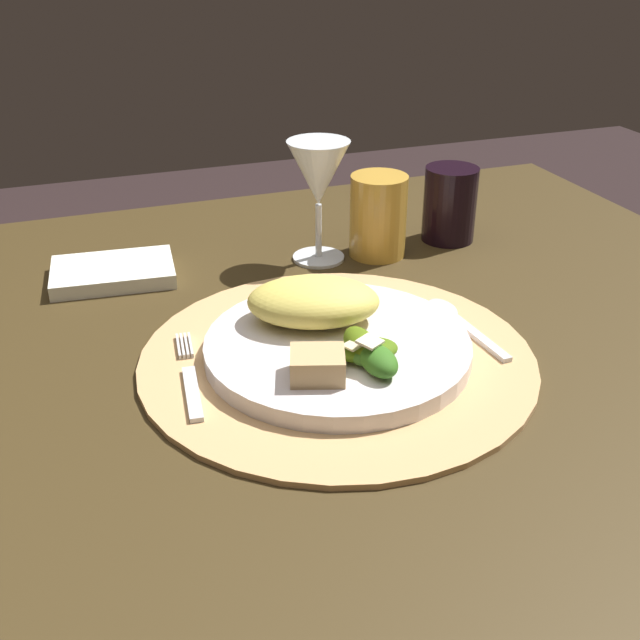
% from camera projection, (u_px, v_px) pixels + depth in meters
% --- Properties ---
extents(dining_table, '(1.20, 0.90, 0.73)m').
position_uv_depth(dining_table, '(283.00, 469.00, 0.87)').
color(dining_table, '#392C15').
rests_on(dining_table, ground).
extents(placemat, '(0.39, 0.39, 0.01)m').
position_uv_depth(placemat, '(337.00, 358.00, 0.75)').
color(placemat, tan).
rests_on(placemat, dining_table).
extents(dinner_plate, '(0.26, 0.26, 0.02)m').
position_uv_depth(dinner_plate, '(337.00, 347.00, 0.75)').
color(dinner_plate, silver).
rests_on(dinner_plate, placemat).
extents(pasta_serving, '(0.15, 0.13, 0.04)m').
position_uv_depth(pasta_serving, '(313.00, 301.00, 0.77)').
color(pasta_serving, '#DBC857').
rests_on(pasta_serving, dinner_plate).
extents(salad_greens, '(0.06, 0.09, 0.03)m').
position_uv_depth(salad_greens, '(368.00, 351.00, 0.70)').
color(salad_greens, '#4C6611').
rests_on(salad_greens, dinner_plate).
extents(bread_piece, '(0.06, 0.05, 0.02)m').
position_uv_depth(bread_piece, '(316.00, 365.00, 0.68)').
color(bread_piece, tan).
rests_on(bread_piece, dinner_plate).
extents(fork, '(0.03, 0.15, 0.00)m').
position_uv_depth(fork, '(190.00, 378.00, 0.71)').
color(fork, silver).
rests_on(fork, placemat).
extents(spoon, '(0.03, 0.14, 0.01)m').
position_uv_depth(spoon, '(453.00, 317.00, 0.82)').
color(spoon, silver).
rests_on(spoon, placemat).
extents(napkin, '(0.15, 0.11, 0.02)m').
position_uv_depth(napkin, '(113.00, 272.00, 0.92)').
color(napkin, white).
rests_on(napkin, dining_table).
extents(wine_glass, '(0.08, 0.08, 0.15)m').
position_uv_depth(wine_glass, '(318.00, 177.00, 0.92)').
color(wine_glass, silver).
rests_on(wine_glass, dining_table).
extents(amber_tumbler, '(0.07, 0.07, 0.10)m').
position_uv_depth(amber_tumbler, '(378.00, 216.00, 0.96)').
color(amber_tumbler, gold).
rests_on(amber_tumbler, dining_table).
extents(dark_tumbler, '(0.07, 0.07, 0.10)m').
position_uv_depth(dark_tumbler, '(450.00, 204.00, 1.01)').
color(dark_tumbler, black).
rests_on(dark_tumbler, dining_table).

